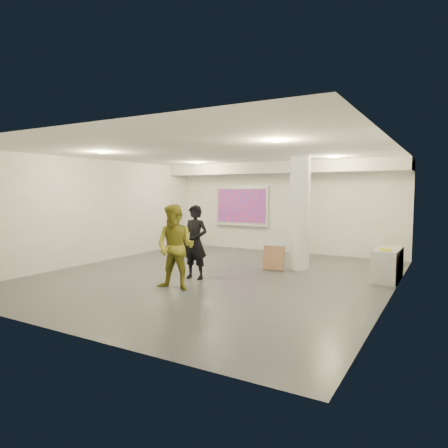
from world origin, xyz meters
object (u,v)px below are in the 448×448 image
Objects in this scene: credenza at (388,264)px; column at (300,213)px; projection_screen at (242,206)px; man at (175,247)px; woman at (195,242)px.

column is at bearing 176.09° from credenza.
projection_screen is 6.25m from man.
projection_screen is 1.20× the size of woman.
woman is at bearing -127.22° from column.
man is (0.21, -1.05, 0.02)m from woman.
projection_screen is (-3.10, 2.65, 0.03)m from column.
projection_screen reaches higher than woman.
credenza is (2.22, -0.21, -1.13)m from column.
woman is (-1.76, -2.32, -0.62)m from column.
column is 1.43× the size of projection_screen.
column is 2.98m from woman.
projection_screen is at bearing 103.05° from woman.
credenza is 4.53m from woman.
column reaches higher than credenza.
man is (1.55, -6.02, -0.63)m from projection_screen.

